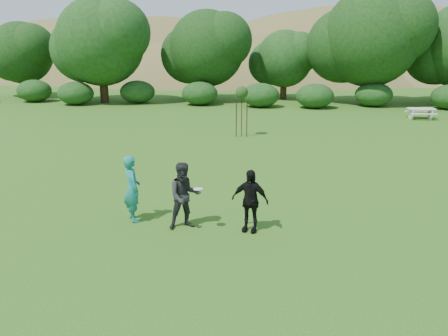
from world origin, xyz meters
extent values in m
plane|color=#19470C|center=(0.00, 0.00, 0.00)|extent=(120.00, 120.00, 0.00)
imported|color=#1A7675|center=(-2.53, 0.88, 1.01)|extent=(0.79, 0.88, 2.01)
imported|color=#232325|center=(-0.89, 0.49, 0.97)|extent=(1.15, 1.04, 1.95)
imported|color=black|center=(0.97, 0.45, 0.91)|extent=(1.14, 0.69, 1.81)
cylinder|color=white|center=(-0.46, 0.25, 1.27)|extent=(0.27, 0.27, 0.05)
cylinder|color=#361E15|center=(0.02, 13.36, 1.25)|extent=(0.05, 0.05, 2.50)
sphere|color=#244318|center=(0.02, 13.36, 2.50)|extent=(0.70, 0.70, 0.70)
cylinder|color=#381F16|center=(-0.28, 13.36, 1.00)|extent=(0.06, 0.06, 2.00)
cylinder|color=#371E15|center=(0.32, 13.36, 1.00)|extent=(0.06, 0.06, 2.00)
cube|color=silver|center=(12.20, 20.52, 0.72)|extent=(1.80, 0.75, 0.08)
cube|color=beige|center=(11.55, 20.52, 0.34)|extent=(0.10, 0.70, 0.68)
cube|color=beige|center=(12.85, 20.52, 0.34)|extent=(0.10, 0.70, 0.68)
cube|color=beige|center=(12.20, 19.92, 0.44)|extent=(1.80, 0.28, 0.06)
cube|color=beige|center=(12.20, 21.12, 0.44)|extent=(1.80, 0.28, 0.06)
ellipsoid|color=olive|center=(-25.00, 70.00, -12.10)|extent=(110.00, 70.00, 44.00)
ellipsoid|color=olive|center=(20.00, 72.00, -14.30)|extent=(100.00, 64.00, 52.00)
ellipsoid|color=olive|center=(-5.00, 58.00, -7.70)|extent=(80.00, 50.00, 28.00)
ellipsoid|color=olive|center=(30.00, 60.00, -6.60)|extent=(60.00, 44.00, 24.00)
cylinder|color=#3A2616|center=(-22.00, 30.00, 1.31)|extent=(0.65, 0.65, 2.62)
sphere|color=#194214|center=(-22.00, 30.00, 4.22)|extent=(5.80, 5.80, 5.80)
cylinder|color=#3A2616|center=(-13.00, 27.00, 1.57)|extent=(0.73, 0.73, 3.15)
sphere|color=#194214|center=(-13.00, 27.00, 5.23)|extent=(7.54, 7.54, 7.54)
cylinder|color=#3A2616|center=(-4.00, 29.00, 1.40)|extent=(0.68, 0.68, 2.80)
sphere|color=#194214|center=(-4.00, 29.00, 4.66)|extent=(6.73, 6.73, 6.73)
cylinder|color=#3A2616|center=(3.00, 31.00, 1.14)|extent=(0.60, 0.60, 2.27)
sphere|color=#194214|center=(3.00, 31.00, 3.71)|extent=(5.22, 5.22, 5.22)
cylinder|color=#3A2616|center=(10.00, 28.00, 1.66)|extent=(0.76, 0.76, 3.32)
sphere|color=#194214|center=(10.00, 28.00, 5.56)|extent=(8.12, 8.12, 8.12)
camera|label=1|loc=(1.33, -11.04, 5.16)|focal=35.00mm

